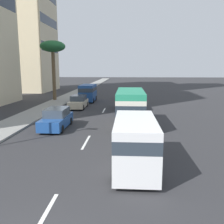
# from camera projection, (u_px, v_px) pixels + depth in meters

# --- Properties ---
(ground_plane) EXTENTS (198.00, 198.00, 0.00)m
(ground_plane) POSITION_uv_depth(u_px,v_px,m) (109.00, 102.00, 37.03)
(ground_plane) COLOR #2D2D30
(sidewalk_right) EXTENTS (162.00, 3.28, 0.15)m
(sidewalk_right) POSITION_uv_depth(u_px,v_px,m) (60.00, 101.00, 37.48)
(sidewalk_right) COLOR gray
(sidewalk_right) RESTS_ON ground_plane
(lane_stripe_near) EXTENTS (3.20, 0.16, 0.01)m
(lane_stripe_near) POSITION_uv_depth(u_px,v_px,m) (43.00, 218.00, 8.44)
(lane_stripe_near) COLOR silver
(lane_stripe_near) RESTS_ON ground_plane
(lane_stripe_mid) EXTENTS (3.20, 0.16, 0.01)m
(lane_stripe_mid) POSITION_uv_depth(u_px,v_px,m) (86.00, 142.00, 17.05)
(lane_stripe_mid) COLOR silver
(lane_stripe_mid) RESTS_ON ground_plane
(lane_stripe_far) EXTENTS (3.20, 0.16, 0.01)m
(lane_stripe_far) POSITION_uv_depth(u_px,v_px,m) (104.00, 110.00, 29.76)
(lane_stripe_far) COLOR silver
(lane_stripe_far) RESTS_ON ground_plane
(van_lead) EXTENTS (4.72, 2.19, 2.33)m
(van_lead) POSITION_uv_depth(u_px,v_px,m) (128.00, 99.00, 30.13)
(van_lead) COLOR #1E478C
(van_lead) RESTS_ON ground_plane
(van_second) EXTENTS (5.19, 2.17, 2.57)m
(van_second) POSITION_uv_depth(u_px,v_px,m) (135.00, 141.00, 12.34)
(van_second) COLOR white
(van_second) RESTS_ON ground_plane
(car_third) EXTENTS (4.76, 1.91, 1.62)m
(car_third) POSITION_uv_depth(u_px,v_px,m) (129.00, 94.00, 40.79)
(car_third) COLOR black
(car_third) RESTS_ON ground_plane
(car_fourth) EXTENTS (4.59, 1.93, 1.62)m
(car_fourth) POSITION_uv_depth(u_px,v_px,m) (78.00, 102.00, 31.45)
(car_fourth) COLOR beige
(car_fourth) RESTS_ON ground_plane
(car_fifth) EXTENTS (4.77, 1.90, 1.71)m
(car_fifth) POSITION_uv_depth(u_px,v_px,m) (57.00, 119.00, 20.91)
(car_fifth) COLOR #1E478C
(car_fifth) RESTS_ON ground_plane
(van_sixth) EXTENTS (4.92, 2.23, 2.57)m
(van_sixth) POSITION_uv_depth(u_px,v_px,m) (88.00, 92.00, 37.30)
(van_sixth) COLOR #1E478C
(van_sixth) RESTS_ON ground_plane
(minibus_seventh) EXTENTS (6.74, 2.40, 3.20)m
(minibus_seventh) POSITION_uv_depth(u_px,v_px,m) (130.00, 107.00, 21.06)
(minibus_seventh) COLOR silver
(minibus_seventh) RESTS_ON ground_plane
(palm_tree) EXTENTS (3.81, 3.81, 9.00)m
(palm_tree) POSITION_uv_depth(u_px,v_px,m) (53.00, 49.00, 37.16)
(palm_tree) COLOR brown
(palm_tree) RESTS_ON sidewalk_right
(office_tower_far) EXTENTS (12.36, 11.70, 37.43)m
(office_tower_far) POSITION_uv_depth(u_px,v_px,m) (22.00, 3.00, 52.14)
(office_tower_far) COLOR beige
(office_tower_far) RESTS_ON ground_plane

